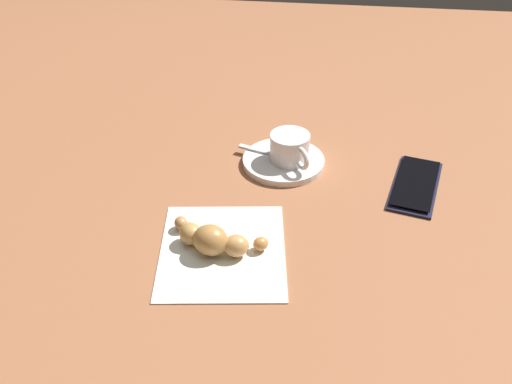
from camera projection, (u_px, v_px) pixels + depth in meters
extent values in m
plane|color=#9B5F3D|center=(263.00, 198.00, 0.87)|extent=(1.80, 1.80, 0.00)
cylinder|color=white|center=(283.00, 161.00, 0.94)|extent=(0.13, 0.13, 0.01)
cylinder|color=white|center=(290.00, 147.00, 0.92)|extent=(0.06, 0.06, 0.05)
cylinder|color=#34200E|center=(290.00, 147.00, 0.92)|extent=(0.05, 0.05, 0.00)
torus|color=white|center=(302.00, 159.00, 0.89)|extent=(0.04, 0.03, 0.04)
cube|color=silver|center=(266.00, 152.00, 0.95)|extent=(0.04, 0.10, 0.00)
ellipsoid|color=silver|center=(302.00, 160.00, 0.93)|extent=(0.03, 0.03, 0.01)
cube|color=tan|center=(290.00, 147.00, 0.96)|extent=(0.05, 0.06, 0.01)
cube|color=white|center=(223.00, 250.00, 0.77)|extent=(0.21, 0.19, 0.00)
ellipsoid|color=#BA7F4F|center=(181.00, 223.00, 0.80)|extent=(0.03, 0.03, 0.02)
ellipsoid|color=tan|center=(191.00, 234.00, 0.78)|extent=(0.04, 0.05, 0.03)
ellipsoid|color=#B78245|center=(211.00, 240.00, 0.76)|extent=(0.05, 0.06, 0.04)
ellipsoid|color=tan|center=(236.00, 246.00, 0.76)|extent=(0.04, 0.04, 0.03)
ellipsoid|color=#CC8242|center=(261.00, 244.00, 0.77)|extent=(0.03, 0.03, 0.02)
cube|color=#1A1A31|center=(416.00, 185.00, 0.89)|extent=(0.16, 0.10, 0.01)
cube|color=black|center=(416.00, 182.00, 0.89)|extent=(0.15, 0.09, 0.00)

